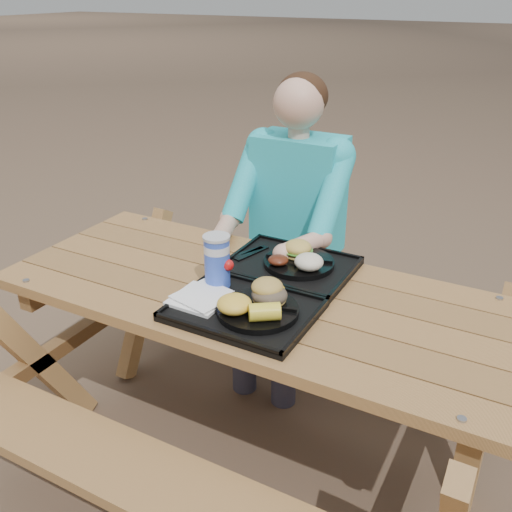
% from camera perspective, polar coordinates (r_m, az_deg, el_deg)
% --- Properties ---
extents(ground, '(60.00, 60.00, 0.00)m').
position_cam_1_polar(ground, '(2.43, 0.00, -19.08)').
color(ground, '#999999').
rests_on(ground, ground).
extents(picnic_table, '(1.80, 1.49, 0.75)m').
position_cam_1_polar(picnic_table, '(2.18, 0.00, -12.06)').
color(picnic_table, '#999999').
rests_on(picnic_table, ground).
extents(tray_near, '(0.45, 0.35, 0.02)m').
position_cam_1_polar(tray_near, '(1.83, -1.26, -5.50)').
color(tray_near, black).
rests_on(tray_near, picnic_table).
extents(tray_far, '(0.45, 0.35, 0.02)m').
position_cam_1_polar(tray_far, '(2.11, 3.44, -1.09)').
color(tray_far, black).
rests_on(tray_far, picnic_table).
extents(plate_near, '(0.26, 0.26, 0.02)m').
position_cam_1_polar(plate_near, '(1.80, 0.19, -5.46)').
color(plate_near, black).
rests_on(plate_near, tray_near).
extents(plate_far, '(0.26, 0.26, 0.02)m').
position_cam_1_polar(plate_far, '(2.10, 4.31, -0.67)').
color(plate_far, black).
rests_on(plate_far, tray_far).
extents(napkin_stack, '(0.17, 0.17, 0.02)m').
position_cam_1_polar(napkin_stack, '(1.88, -5.61, -4.15)').
color(napkin_stack, white).
rests_on(napkin_stack, tray_near).
extents(soda_cup, '(0.09, 0.09, 0.17)m').
position_cam_1_polar(soda_cup, '(1.93, -3.91, -0.63)').
color(soda_cup, blue).
rests_on(soda_cup, tray_near).
extents(condiment_bbq, '(0.06, 0.06, 0.03)m').
position_cam_1_polar(condiment_bbq, '(1.91, 0.43, -3.20)').
color(condiment_bbq, '#321005').
rests_on(condiment_bbq, tray_near).
extents(condiment_mustard, '(0.06, 0.06, 0.03)m').
position_cam_1_polar(condiment_mustard, '(1.88, 2.12, -3.65)').
color(condiment_mustard, yellow).
rests_on(condiment_mustard, tray_near).
extents(sandwich, '(0.11, 0.11, 0.11)m').
position_cam_1_polar(sandwich, '(1.80, 1.36, -2.97)').
color(sandwich, gold).
rests_on(sandwich, plate_near).
extents(mac_cheese, '(0.11, 0.11, 0.05)m').
position_cam_1_polar(mac_cheese, '(1.76, -2.19, -4.82)').
color(mac_cheese, yellow).
rests_on(mac_cheese, plate_near).
extents(corn_cob, '(0.13, 0.13, 0.06)m').
position_cam_1_polar(corn_cob, '(1.72, 0.86, -5.61)').
color(corn_cob, yellow).
rests_on(corn_cob, plate_near).
extents(cutlery_far, '(0.07, 0.17, 0.01)m').
position_cam_1_polar(cutlery_far, '(2.19, -0.46, 0.29)').
color(cutlery_far, black).
rests_on(cutlery_far, tray_far).
extents(burger, '(0.10, 0.10, 0.09)m').
position_cam_1_polar(burger, '(2.11, 4.23, 1.18)').
color(burger, gold).
rests_on(burger, plate_far).
extents(baked_beans, '(0.07, 0.07, 0.03)m').
position_cam_1_polar(baked_beans, '(2.05, 2.24, -0.41)').
color(baked_beans, '#572111').
rests_on(baked_beans, plate_far).
extents(potato_salad, '(0.10, 0.10, 0.06)m').
position_cam_1_polar(potato_salad, '(2.02, 5.32, -0.59)').
color(potato_salad, '#F3E8CE').
rests_on(potato_salad, plate_far).
extents(diner, '(0.48, 0.84, 1.28)m').
position_cam_1_polar(diner, '(2.59, 3.93, 1.22)').
color(diner, teal).
rests_on(diner, ground).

